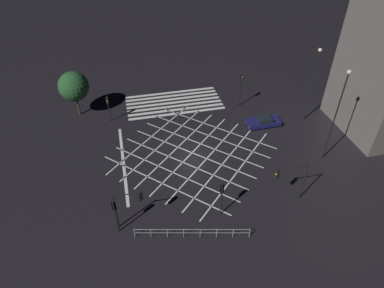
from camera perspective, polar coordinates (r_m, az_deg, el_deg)
The scene contains 13 objects.
ground_plane at distance 37.57m, azimuth -0.00°, elevation -1.46°, with size 200.00×200.00×0.00m, color black.
road_markings at distance 42.24m, azimuth -2.34°, elevation 3.62°, with size 18.84×23.11×0.01m.
traffic_light_ne_cross at distance 28.99m, azimuth -12.77°, elevation -10.67°, with size 0.36×0.39×3.68m.
traffic_light_median_north at distance 29.67m, azimuth 4.95°, elevation -8.10°, with size 0.36×0.39×3.69m.
traffic_light_nw_main at distance 31.44m, azimuth 16.00°, elevation -5.15°, with size 3.07×0.36×4.29m.
traffic_light_sw_cross at distance 44.20m, azimuth 8.17°, elevation 9.79°, with size 0.36×0.39×4.47m.
traffic_light_ne_main at distance 29.04m, azimuth -10.31°, elevation -9.42°, with size 2.42×0.36×3.90m.
traffic_light_se_cross at distance 42.25m, azimuth -13.84°, elevation 6.48°, with size 0.36×0.39×3.48m.
street_lamp_east at distance 35.96m, azimuth 23.23°, elevation 5.85°, with size 0.44×0.44×10.33m.
street_lamp_west at distance 42.08m, azimuth 19.61°, elevation 10.61°, with size 0.44×0.44×9.28m.
street_tree_near at distance 44.07m, azimuth -19.14°, elevation 9.06°, with size 3.63×3.63×5.79m.
waiting_car at distance 42.28m, azimuth 11.82°, elevation 3.70°, with size 4.04×1.82×1.18m.
pedestrian_railing at distance 29.38m, azimuth -0.00°, elevation -14.47°, with size 9.43×2.22×1.05m.
Camera 1 is at (6.49, 28.07, 24.12)m, focal length 32.00 mm.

